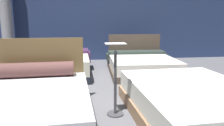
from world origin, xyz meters
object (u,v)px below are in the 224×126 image
Objects in this scene: bed_0 at (30,107)px; bed_2 at (58,64)px; bed_1 at (192,102)px; price_sign at (115,88)px; bed_3 at (141,64)px; support_pillar at (5,7)px.

bed_0 is 1.01× the size of bed_2.
bed_1 is 3.50m from bed_2.
bed_2 is (-2.13, 2.78, 0.04)m from bed_1.
bed_0 is 1.93× the size of price_sign.
price_sign is at bearing -67.61° from bed_2.
bed_1 is 1.05× the size of bed_3.
support_pillar is at bearing 159.33° from bed_3.
price_sign is at bearing -56.68° from support_pillar.
bed_0 is 2.17m from bed_1.
bed_0 reaches higher than bed_3.
bed_0 is at bearing -91.43° from bed_2.
bed_3 is 4.39m from support_pillar.
bed_2 is 0.94× the size of bed_3.
price_sign is (-1.04, 0.23, 0.17)m from bed_1.
bed_0 is 0.95× the size of bed_3.
bed_0 reaches higher than bed_2.
bed_1 is 0.63× the size of support_pillar.
bed_2 is at bearing -178.22° from bed_3.
support_pillar is (-3.77, 4.37, 1.52)m from bed_1.
bed_3 is 2.74m from price_sign.
bed_2 is at bearing 125.21° from bed_1.
bed_2 reaches higher than bed_1.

